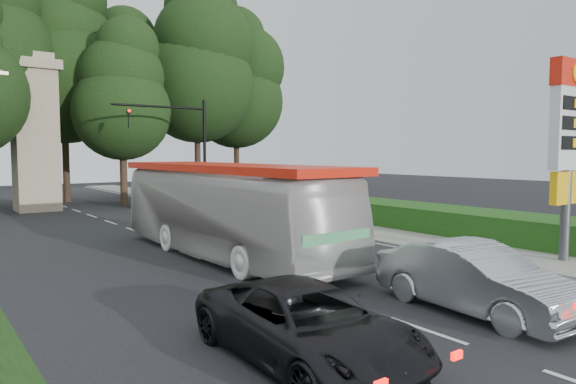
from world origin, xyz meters
TOP-DOWN VIEW (x-y plane):
  - ground at (0.00, 0.00)m, footprint 120.00×120.00m
  - road_surface at (0.00, 12.00)m, footprint 14.00×80.00m
  - sidewalk_right at (8.50, 12.00)m, footprint 3.00×80.00m
  - hedge at (11.50, 8.00)m, footprint 3.00×14.00m
  - gas_station_pylon at (9.20, 1.99)m, footprint 2.10×0.45m
  - traffic_signal_mast at (5.68, 24.00)m, footprint 6.10×0.35m
  - monument at (-2.00, 30.00)m, footprint 3.00×3.00m
  - tree_center_right at (1.00, 35.00)m, footprint 9.24×9.24m
  - tree_east_near at (6.00, 37.00)m, footprint 8.12×8.12m
  - tree_east_mid at (11.00, 33.00)m, footprint 9.52×9.52m
  - tree_far_east at (16.00, 35.00)m, footprint 8.68×8.68m
  - tree_monument_right at (3.50, 29.50)m, footprint 6.72×6.72m
  - transit_bus at (0.50, 9.81)m, footprint 2.90×12.11m
  - sedan_silver at (1.94, 0.63)m, footprint 2.14×5.13m
  - suv_charcoal at (-3.03, 0.77)m, footprint 2.50×5.12m

SIDE VIEW (x-z plane):
  - ground at x=0.00m, z-range 0.00..0.00m
  - road_surface at x=0.00m, z-range 0.00..0.02m
  - sidewalk_right at x=8.50m, z-range 0.00..0.12m
  - hedge at x=11.50m, z-range 0.00..1.20m
  - suv_charcoal at x=-3.03m, z-range 0.00..1.40m
  - sedan_silver at x=1.94m, z-range 0.00..1.65m
  - transit_bus at x=0.50m, z-range 0.00..3.37m
  - gas_station_pylon at x=9.20m, z-range 1.02..7.87m
  - traffic_signal_mast at x=5.68m, z-range 1.07..8.27m
  - monument at x=-2.00m, z-range 0.08..10.13m
  - tree_monument_right at x=3.50m, z-range 1.41..14.61m
  - tree_east_near at x=6.00m, z-range 1.71..17.66m
  - tree_far_east at x=16.00m, z-range 1.83..18.88m
  - tree_center_right at x=1.00m, z-range 1.94..20.09m
  - tree_east_mid at x=11.00m, z-range 2.00..20.70m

